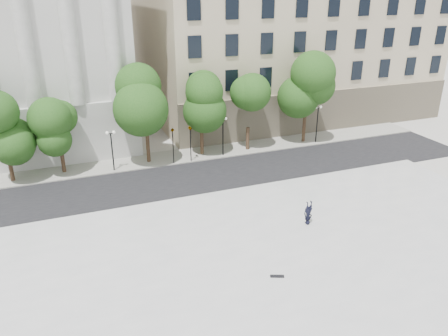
{
  "coord_description": "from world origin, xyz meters",
  "views": [
    {
      "loc": [
        -9.42,
        -16.87,
        16.28
      ],
      "look_at": [
        0.97,
        10.0,
        4.27
      ],
      "focal_mm": 35.0,
      "sensor_mm": 36.0,
      "label": 1
    }
  ],
  "objects": [
    {
      "name": "skateboard",
      "position": [
        1.18,
        1.83,
        0.49
      ],
      "size": [
        0.83,
        0.5,
        0.08
      ],
      "primitive_type": "cube",
      "rotation": [
        0.0,
        0.0,
        -0.39
      ],
      "color": "black",
      "rests_on": "plaza"
    },
    {
      "name": "far_sidewalk",
      "position": [
        0.0,
        24.0,
        0.06
      ],
      "size": [
        60.0,
        4.0,
        0.12
      ],
      "primitive_type": "cube",
      "color": "#A8A69B",
      "rests_on": "ground"
    },
    {
      "name": "lamp_posts",
      "position": [
        -0.12,
        22.6,
        2.93
      ],
      "size": [
        35.09,
        0.28,
        4.5
      ],
      "color": "black",
      "rests_on": "ground"
    },
    {
      "name": "person_lying",
      "position": [
        6.1,
        6.57,
        0.7
      ],
      "size": [
        0.71,
        1.83,
        0.49
      ],
      "primitive_type": "imported",
      "rotation": [
        -1.54,
        0.0,
        0.03
      ],
      "color": "black",
      "rests_on": "plaza"
    },
    {
      "name": "traffic_light_west",
      "position": [
        0.4,
        22.3,
        3.63
      ],
      "size": [
        0.79,
        1.63,
        4.14
      ],
      "color": "black",
      "rests_on": "ground"
    },
    {
      "name": "traffic_light_east",
      "position": [
        2.19,
        22.3,
        3.7
      ],
      "size": [
        0.42,
        1.76,
        4.2
      ],
      "color": "black",
      "rests_on": "ground"
    },
    {
      "name": "building_east",
      "position": [
        20.0,
        38.91,
        11.14
      ],
      "size": [
        36.0,
        26.15,
        23.0
      ],
      "color": "beige",
      "rests_on": "ground"
    },
    {
      "name": "plaza",
      "position": [
        0.0,
        3.0,
        0.23
      ],
      "size": [
        44.0,
        22.0,
        0.45
      ],
      "primitive_type": "cube",
      "color": "silver",
      "rests_on": "ground"
    },
    {
      "name": "street",
      "position": [
        0.0,
        18.0,
        0.01
      ],
      "size": [
        60.0,
        8.0,
        0.02
      ],
      "primitive_type": "cube",
      "color": "black",
      "rests_on": "ground"
    },
    {
      "name": "street_trees",
      "position": [
        1.43,
        23.6,
        5.31
      ],
      "size": [
        33.97,
        4.53,
        8.12
      ],
      "color": "#382619",
      "rests_on": "ground"
    },
    {
      "name": "ground",
      "position": [
        0.0,
        0.0,
        0.0
      ],
      "size": [
        160.0,
        160.0,
        0.0
      ],
      "primitive_type": "plane",
      "color": "beige",
      "rests_on": "ground"
    }
  ]
}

